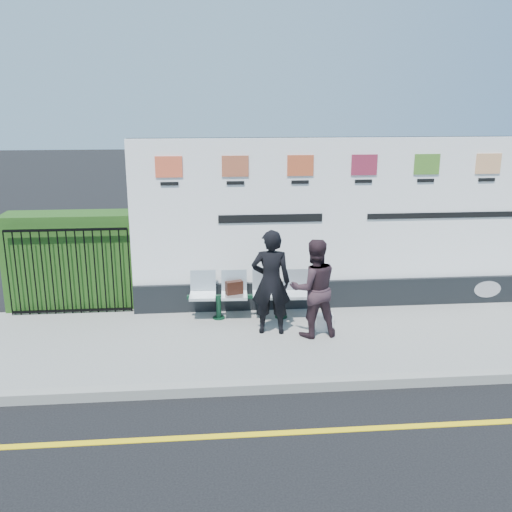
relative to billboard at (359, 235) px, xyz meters
The scene contains 12 objects.
ground 4.13m from the billboard, 97.40° to the right, with size 80.00×80.00×0.00m, color black.
pavement 1.98m from the billboard, 110.32° to the right, with size 14.00×3.00×0.12m, color gray.
kerb 3.19m from the billboard, 99.95° to the right, with size 14.00×0.18×0.14m, color gray.
yellow_line 4.13m from the billboard, 97.40° to the right, with size 14.00×0.10×0.01m, color yellow.
billboard is the anchor object (origin of this frame).
hedge 5.11m from the billboard, behind, with size 2.35×0.70×1.70m, color #224915.
railing 5.10m from the billboard, behind, with size 2.05×0.06×1.54m, color black, non-canonical shape.
bench 2.32m from the billboard, 166.06° to the right, with size 2.04×0.54×0.44m, color silver, non-canonical shape.
woman_left 2.11m from the billboard, 146.11° to the right, with size 0.62×0.41×1.69m, color black.
woman_right 1.77m from the billboard, 128.77° to the right, with size 0.76×0.59×1.57m, color #301F25.
handbag_brown 2.43m from the billboard, 167.98° to the right, with size 0.29×0.12×0.23m, color black.
carrier_bag_white 1.84m from the billboard, 126.11° to the right, with size 0.28×0.17×0.28m, color white.
Camera 1 is at (-2.22, -5.78, 3.74)m, focal length 40.00 mm.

